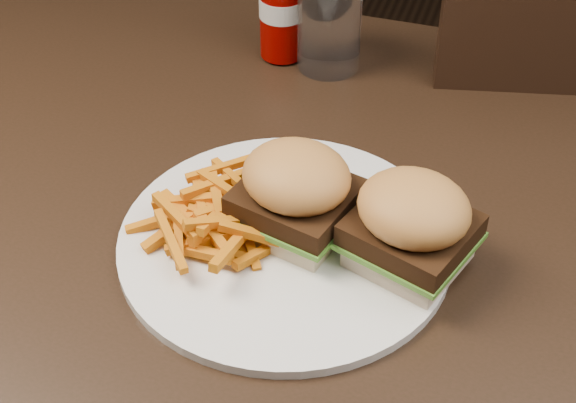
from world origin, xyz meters
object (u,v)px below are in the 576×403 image
(chair_far, at_px, (537,185))
(plate, at_px, (285,242))
(dining_table, at_px, (207,193))
(tumbler, at_px, (329,27))
(ketchup_bottle, at_px, (282,14))

(chair_far, height_order, plate, plate)
(dining_table, height_order, tumbler, tumbler)
(dining_table, xyz_separation_m, chair_far, (0.36, 0.51, -0.30))
(chair_far, relative_size, tumbler, 3.58)
(chair_far, xyz_separation_m, plate, (-0.25, -0.58, 0.33))
(chair_far, distance_m, tumbler, 0.54)
(ketchup_bottle, bearing_deg, dining_table, -90.11)
(dining_table, relative_size, chair_far, 2.69)
(plate, bearing_deg, tumbler, 98.49)
(dining_table, bearing_deg, ketchup_bottle, 89.89)
(tumbler, bearing_deg, ketchup_bottle, 176.31)
(dining_table, bearing_deg, plate, -32.73)
(plate, bearing_deg, ketchup_bottle, 108.41)
(chair_far, height_order, tumbler, tumbler)
(chair_far, distance_m, plate, 0.71)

